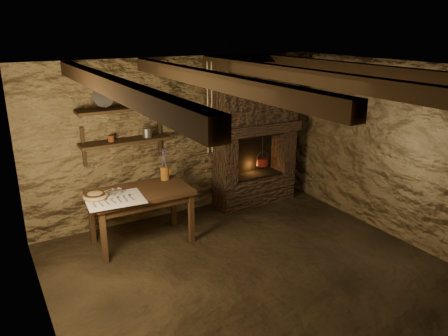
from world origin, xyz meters
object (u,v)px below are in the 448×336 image
work_table (141,215)px  red_pot (262,161)px  wooden_bowl (95,196)px  iron_stockpot (134,101)px  stoneware_jug (165,167)px

work_table → red_pot: size_ratio=2.45×
wooden_bowl → red_pot: 2.86m
work_table → wooden_bowl: 0.69m
wooden_bowl → iron_stockpot: (0.75, 0.54, 1.06)m
stoneware_jug → red_pot: stoneware_jug is taller
work_table → stoneware_jug: stoneware_jug is taller
work_table → stoneware_jug: (0.46, 0.24, 0.53)m
work_table → iron_stockpot: iron_stockpot is taller
red_pot → work_table: bearing=-169.5°
stoneware_jug → wooden_bowl: 1.08m
work_table → iron_stockpot: (0.17, 0.54, 1.44)m
wooden_bowl → red_pot: red_pot is taller
wooden_bowl → stoneware_jug: bearing=13.0°
stoneware_jug → work_table: bearing=-140.6°
iron_stockpot → red_pot: 2.37m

